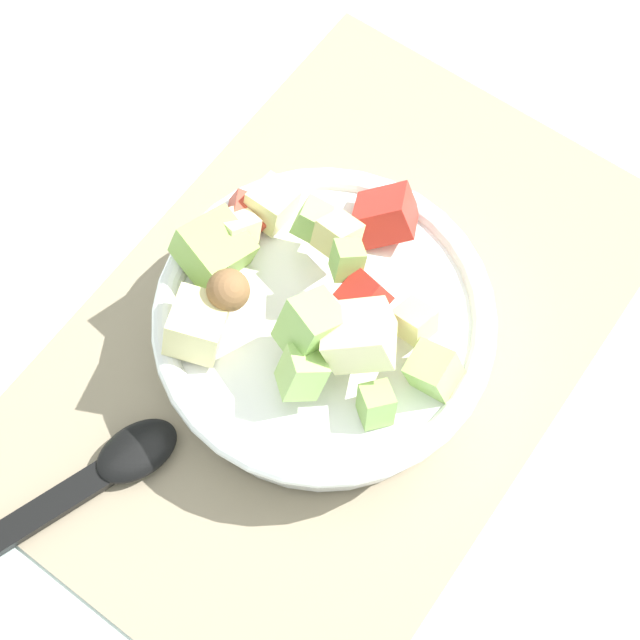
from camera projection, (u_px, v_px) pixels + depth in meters
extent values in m
plane|color=silver|center=(334.00, 334.00, 0.64)|extent=(2.40, 2.40, 0.00)
cube|color=gray|center=(334.00, 333.00, 0.64)|extent=(0.47, 0.31, 0.01)
cylinder|color=white|center=(320.00, 328.00, 0.61)|extent=(0.20, 0.20, 0.05)
torus|color=white|center=(320.00, 314.00, 0.59)|extent=(0.22, 0.22, 0.02)
cube|color=#93C160|center=(376.00, 405.00, 0.55)|extent=(0.03, 0.03, 0.03)
cube|color=beige|center=(271.00, 204.00, 0.61)|extent=(0.03, 0.03, 0.03)
cube|color=beige|center=(238.00, 226.00, 0.60)|extent=(0.03, 0.03, 0.03)
cube|color=beige|center=(359.00, 336.00, 0.54)|extent=(0.05, 0.06, 0.04)
cube|color=#E5D684|center=(414.00, 321.00, 0.57)|extent=(0.03, 0.03, 0.03)
cube|color=#E5D684|center=(338.00, 235.00, 0.57)|extent=(0.03, 0.03, 0.03)
cube|color=red|center=(367.00, 292.00, 0.55)|extent=(0.03, 0.03, 0.03)
cube|color=#93C160|center=(312.00, 220.00, 0.58)|extent=(0.03, 0.03, 0.03)
cube|color=#93C160|center=(310.00, 327.00, 0.54)|extent=(0.05, 0.04, 0.04)
cube|color=#BC3828|center=(247.00, 213.00, 0.61)|extent=(0.03, 0.03, 0.03)
cube|color=#93C160|center=(345.00, 259.00, 0.56)|extent=(0.03, 0.03, 0.03)
cube|color=beige|center=(197.00, 325.00, 0.57)|extent=(0.05, 0.05, 0.04)
cube|color=red|center=(385.00, 215.00, 0.60)|extent=(0.05, 0.05, 0.05)
sphere|color=brown|center=(228.00, 290.00, 0.56)|extent=(0.04, 0.05, 0.04)
cube|color=#A3CC6B|center=(302.00, 372.00, 0.54)|extent=(0.04, 0.03, 0.04)
cube|color=#A3CC6B|center=(434.00, 372.00, 0.56)|extent=(0.03, 0.03, 0.04)
cube|color=#8CB74C|center=(213.00, 249.00, 0.59)|extent=(0.05, 0.05, 0.04)
ellipsoid|color=black|center=(137.00, 451.00, 0.59)|extent=(0.07, 0.05, 0.01)
cube|color=black|center=(3.00, 536.00, 0.58)|extent=(0.15, 0.07, 0.01)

